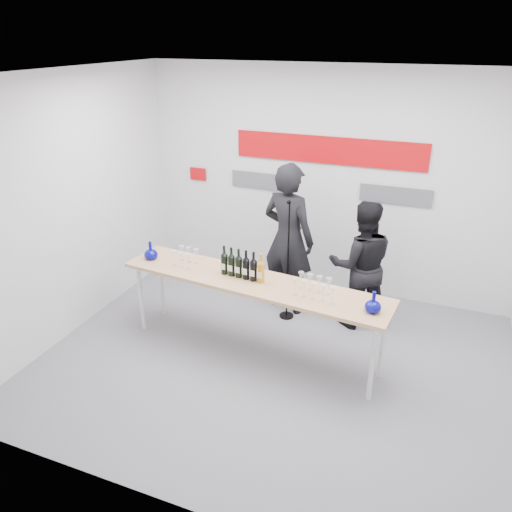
# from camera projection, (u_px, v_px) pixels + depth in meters

# --- Properties ---
(ground) EXTENTS (5.00, 5.00, 0.00)m
(ground) POSITION_uv_depth(u_px,v_px,m) (274.00, 362.00, 5.52)
(ground) COLOR slate
(ground) RESTS_ON ground
(back_wall) EXTENTS (5.00, 0.04, 3.00)m
(back_wall) POSITION_uv_depth(u_px,v_px,m) (327.00, 184.00, 6.60)
(back_wall) COLOR silver
(back_wall) RESTS_ON ground
(signage) EXTENTS (3.38, 0.02, 0.79)m
(signage) POSITION_uv_depth(u_px,v_px,m) (323.00, 161.00, 6.46)
(signage) COLOR #BC080C
(signage) RESTS_ON back_wall
(tasting_table) EXTENTS (3.06, 0.90, 0.90)m
(tasting_table) POSITION_uv_depth(u_px,v_px,m) (253.00, 286.00, 5.37)
(tasting_table) COLOR tan
(tasting_table) RESTS_ON ground
(wine_bottles) EXTENTS (0.53, 0.13, 0.33)m
(wine_bottles) POSITION_uv_depth(u_px,v_px,m) (242.00, 264.00, 5.34)
(wine_bottles) COLOR black
(wine_bottles) RESTS_ON tasting_table
(decanter_left) EXTENTS (0.16, 0.16, 0.21)m
(decanter_left) POSITION_uv_depth(u_px,v_px,m) (151.00, 250.00, 5.81)
(decanter_left) COLOR #070881
(decanter_left) RESTS_ON tasting_table
(decanter_right) EXTENTS (0.16, 0.16, 0.21)m
(decanter_right) POSITION_uv_depth(u_px,v_px,m) (373.00, 302.00, 4.71)
(decanter_right) COLOR #070881
(decanter_right) RESTS_ON tasting_table
(glasses_left) EXTENTS (0.28, 0.24, 0.18)m
(glasses_left) POSITION_uv_depth(u_px,v_px,m) (185.00, 257.00, 5.67)
(glasses_left) COLOR silver
(glasses_left) RESTS_ON tasting_table
(glasses_right) EXTENTS (0.46, 0.26, 0.18)m
(glasses_right) POSITION_uv_depth(u_px,v_px,m) (314.00, 287.00, 5.00)
(glasses_right) COLOR silver
(glasses_right) RESTS_ON tasting_table
(presenter_left) EXTENTS (0.80, 0.63, 1.94)m
(presenter_left) POSITION_uv_depth(u_px,v_px,m) (288.00, 239.00, 6.23)
(presenter_left) COLOR black
(presenter_left) RESTS_ON ground
(presenter_right) EXTENTS (0.93, 0.83, 1.60)m
(presenter_right) POSITION_uv_depth(u_px,v_px,m) (361.00, 265.00, 5.94)
(presenter_right) COLOR black
(presenter_right) RESTS_ON ground
(mic_stand) EXTENTS (0.18, 0.18, 1.57)m
(mic_stand) POSITION_uv_depth(u_px,v_px,m) (287.00, 283.00, 6.20)
(mic_stand) COLOR black
(mic_stand) RESTS_ON ground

